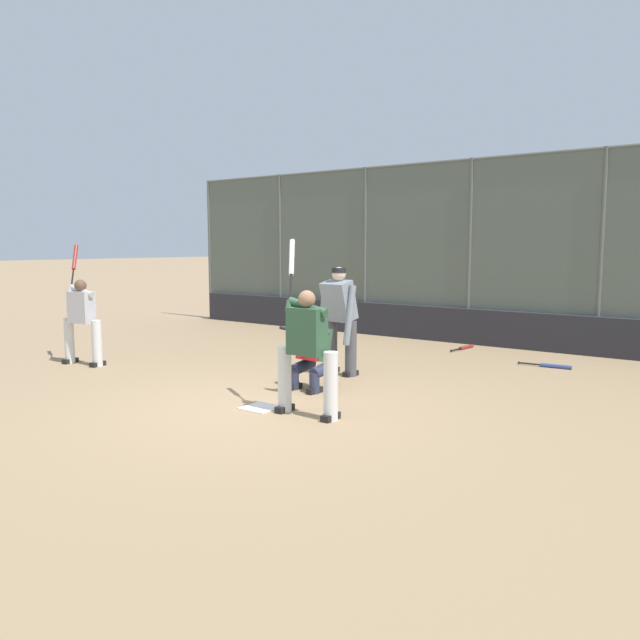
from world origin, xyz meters
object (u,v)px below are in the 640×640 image
Objects in this scene: batter_at_plate at (307,348)px; umpire_home at (339,317)px; batter_on_deck at (82,319)px; spare_bat_by_padding at (287,329)px; catcher_behind_plate at (311,349)px; spare_bat_third_base_side at (465,348)px; spare_bat_near_backstop at (552,366)px.

batter_at_plate is 1.24× the size of umpire_home.
batter_on_deck reaches higher than spare_bat_by_padding.
catcher_behind_plate is 4.42m from batter_on_deck.
catcher_behind_plate is 1.17m from umpire_home.
catcher_behind_plate is 0.65× the size of umpire_home.
spare_bat_third_base_side is (-0.64, -3.53, -0.89)m from umpire_home.
umpire_home is at bearing -73.30° from catcher_behind_plate.
catcher_behind_plate is 1.27× the size of spare_bat_near_backstop.
spare_bat_third_base_side is at bearing -87.57° from batter_at_plate.
spare_bat_third_base_side is at bearing -91.07° from catcher_behind_plate.
batter_at_plate reaches higher than spare_bat_near_backstop.
catcher_behind_plate is at bearing 109.51° from umpire_home.
batter_at_plate reaches higher than spare_bat_by_padding.
batter_on_deck is (5.13, -0.32, -0.03)m from batter_at_plate.
spare_bat_near_backstop is at bearing -109.49° from batter_at_plate.
batter_at_plate is 2.41× the size of spare_bat_near_backstop.
batter_on_deck reaches higher than spare_bat_third_base_side.
spare_bat_third_base_side is (-4.64, 0.09, -0.00)m from spare_bat_by_padding.
batter_at_plate reaches higher than umpire_home.
spare_bat_near_backstop is (-2.35, -3.68, -0.55)m from catcher_behind_plate.
umpire_home reaches higher than spare_bat_third_base_side.
batter_at_plate reaches higher than catcher_behind_plate.
spare_bat_near_backstop is 1.07× the size of spare_bat_third_base_side.
umpire_home reaches higher than catcher_behind_plate.
catcher_behind_plate is 1.31× the size of spare_bat_by_padding.
batter_at_plate is at bearing 149.20° from spare_bat_by_padding.
spare_bat_near_backstop is (-1.56, -4.82, -0.80)m from batter_at_plate.
umpire_home is at bearing 156.31° from spare_bat_by_padding.
batter_at_plate is 1.03× the size of batter_on_deck.
spare_bat_by_padding is at bearing -100.08° from batter_on_deck.
batter_on_deck is 7.24m from spare_bat_third_base_side.
spare_bat_by_padding is at bearing 166.85° from spare_bat_near_backstop.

